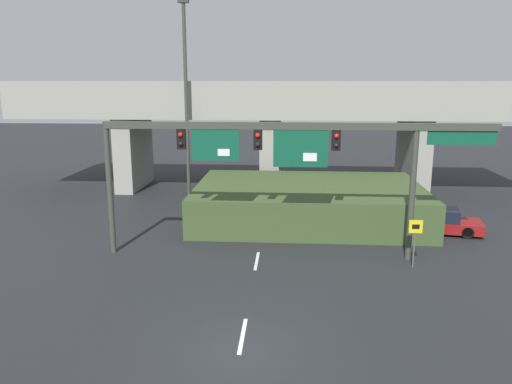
{
  "coord_description": "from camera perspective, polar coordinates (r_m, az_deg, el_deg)",
  "views": [
    {
      "loc": [
        1.5,
        -14.44,
        8.4
      ],
      "look_at": [
        0.0,
        7.25,
        3.47
      ],
      "focal_mm": 35.0,
      "sensor_mm": 36.0,
      "label": 1
    }
  ],
  "objects": [
    {
      "name": "lane_markings",
      "position": [
        27.13,
        0.59,
        -5.25
      ],
      "size": [
        0.14,
        23.59,
        0.01
      ],
      "color": "silver",
      "rests_on": "ground"
    },
    {
      "name": "overpass_bridge",
      "position": [
        38.3,
        1.72,
        8.77
      ],
      "size": [
        38.1,
        7.34,
        8.26
      ],
      "color": "gray",
      "rests_on": "ground"
    },
    {
      "name": "ground_plane",
      "position": [
        16.77,
        -1.79,
        -17.28
      ],
      "size": [
        160.0,
        160.0,
        0.0
      ],
      "primitive_type": "plane",
      "color": "black"
    },
    {
      "name": "speed_limit_sign",
      "position": [
        23.59,
        17.71,
        -4.82
      ],
      "size": [
        0.6,
        0.11,
        2.31
      ],
      "color": "#4C4C4C",
      "rests_on": "ground"
    },
    {
      "name": "signal_gantry",
      "position": [
        23.16,
        3.18,
        5.06
      ],
      "size": [
        18.14,
        0.44,
        6.46
      ],
      "color": "#383D33",
      "rests_on": "ground"
    },
    {
      "name": "grass_embankment",
      "position": [
        30.51,
        6.0,
        -1.17
      ],
      "size": [
        13.52,
        9.32,
        2.16
      ],
      "color": "#384C28",
      "rests_on": "ground"
    },
    {
      "name": "highway_light_pole_near",
      "position": [
        34.67,
        -7.98,
        10.54
      ],
      "size": [
        0.7,
        0.36,
        13.48
      ],
      "color": "#383D33",
      "rests_on": "ground"
    },
    {
      "name": "parked_sedan_near_right",
      "position": [
        29.72,
        20.01,
        -3.13
      ],
      "size": [
        4.85,
        2.63,
        1.4
      ],
      "rotation": [
        0.0,
        0.0,
        -0.17
      ],
      "color": "maroon",
      "rests_on": "ground"
    }
  ]
}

